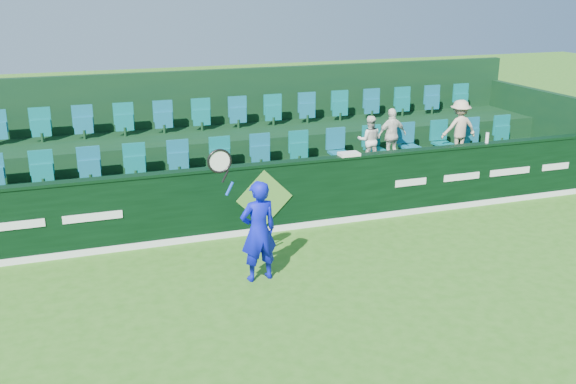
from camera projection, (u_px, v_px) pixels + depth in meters
name	position (u px, v px, depth m)	size (l,w,h in m)	color
ground	(349.00, 333.00, 8.73)	(60.00, 60.00, 0.00)	#306D1A
sponsor_hoarding	(263.00, 198.00, 12.12)	(16.00, 0.25, 1.35)	black
stand_tier_front	(247.00, 194.00, 13.19)	(16.00, 2.00, 0.80)	black
stand_tier_back	(225.00, 160.00, 14.82)	(16.00, 1.80, 1.30)	black
stand_rear	(220.00, 132.00, 15.05)	(16.00, 4.10, 2.60)	black
seat_row_front	(242.00, 157.00, 13.33)	(13.50, 0.50, 0.60)	#136179
seat_row_back	(221.00, 117.00, 14.80)	(13.50, 0.50, 0.60)	#136179
tennis_player	(258.00, 230.00, 10.07)	(1.18, 0.46, 2.30)	#0C12CD
spectator_left	(369.00, 140.00, 13.78)	(0.52, 0.40, 1.06)	white
spectator_middle	(392.00, 135.00, 13.92)	(0.70, 0.29, 1.19)	white
spectator_right	(459.00, 128.00, 14.44)	(0.82, 0.47, 1.27)	#CEB491
towel	(349.00, 154.00, 12.45)	(0.40, 0.26, 0.06)	white
drinks_bottle	(487.00, 138.00, 13.41)	(0.07, 0.07, 0.22)	white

